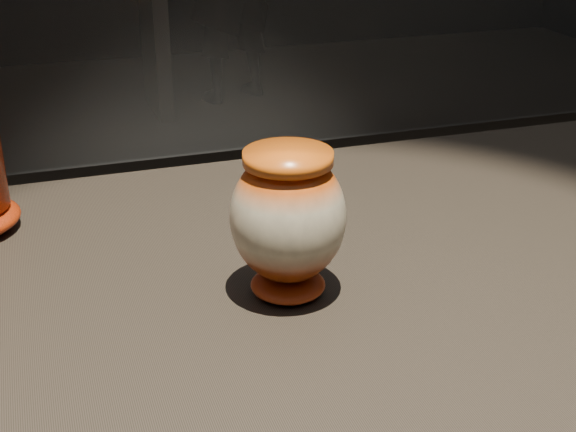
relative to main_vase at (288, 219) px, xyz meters
name	(u,v)px	position (x,y,z in m)	size (l,w,h in m)	color
main_vase	(288,219)	(0.00, 0.00, 0.00)	(0.13, 0.13, 0.17)	maroon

